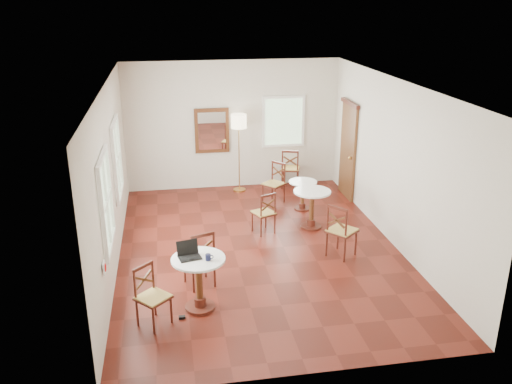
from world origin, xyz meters
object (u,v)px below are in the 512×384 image
chair_mid_b (341,230)px  navy_mug (208,257)px  cafe_table_back (303,192)px  chair_mid_a (264,213)px  floor_lamp (239,127)px  chair_back_a (290,168)px  laptop (189,253)px  chair_near_b (152,296)px  water_glass (195,249)px  cafe_table_mid (312,205)px  chair_back_b (274,183)px  chair_near_a (200,258)px  power_adapter (182,317)px  mouse (192,259)px  cafe_table_near (199,278)px

chair_mid_b → navy_mug: size_ratio=8.45×
cafe_table_back → chair_mid_a: bearing=-134.3°
floor_lamp → navy_mug: 5.21m
chair_back_a → laptop: 5.59m
chair_mid_a → navy_mug: bearing=41.0°
navy_mug → chair_mid_b: bearing=29.4°
chair_near_b → water_glass: water_glass is taller
cafe_table_mid → chair_back_a: 2.40m
chair_back_b → laptop: (-2.07, -3.97, 0.43)m
chair_near_a → chair_back_b: chair_near_a is taller
cafe_table_back → chair_back_a: bearing=87.6°
chair_mid_b → cafe_table_mid: bearing=-31.8°
chair_mid_b → chair_back_a: size_ratio=1.03×
chair_back_a → chair_back_b: (-0.58, -0.93, -0.02)m
floor_lamp → power_adapter: 5.62m
cafe_table_mid → laptop: 3.58m
chair_back_b → chair_back_a: bearing=106.8°
chair_mid_a → chair_mid_b: 1.66m
chair_mid_a → mouse: bearing=36.6°
cafe_table_mid → chair_near_a: chair_near_a is taller
cafe_table_back → navy_mug: size_ratio=5.46×
cafe_table_near → chair_near_a: (0.06, 0.67, -0.03)m
chair_back_b → cafe_table_mid: bearing=-24.2°
cafe_table_back → chair_mid_b: bearing=-87.1°
chair_mid_a → chair_back_b: (0.52, 1.56, 0.03)m
chair_mid_b → laptop: bearing=74.6°
cafe_table_near → chair_back_b: chair_back_b is taller
chair_near_a → mouse: size_ratio=10.29×
cafe_table_near → chair_near_b: chair_near_b is taller
chair_near_b → floor_lamp: bearing=26.3°
cafe_table_back → chair_near_b: (-3.14, -3.83, 0.05)m
cafe_table_back → mouse: size_ratio=6.79×
floor_lamp → chair_mid_a: bearing=-86.8°
floor_lamp → cafe_table_near: bearing=-104.6°
floor_lamp → chair_back_b: bearing=-54.2°
chair_mid_a → power_adapter: bearing=35.4°
chair_near_b → chair_back_a: 6.16m
chair_back_b → laptop: 4.50m
cafe_table_mid → cafe_table_back: bearing=86.1°
chair_near_a → laptop: 0.75m
chair_near_b → chair_back_a: bearing=15.6°
cafe_table_mid → chair_mid_a: chair_mid_a is taller
laptop → water_glass: bearing=41.0°
chair_mid_a → laptop: laptop is taller
mouse → power_adapter: (-0.19, -0.18, -0.83)m
chair_mid_a → water_glass: water_glass is taller
power_adapter → chair_mid_b: bearing=28.0°
laptop → navy_mug: 0.31m
chair_near_b → navy_mug: size_ratio=7.56×
navy_mug → water_glass: 0.34m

